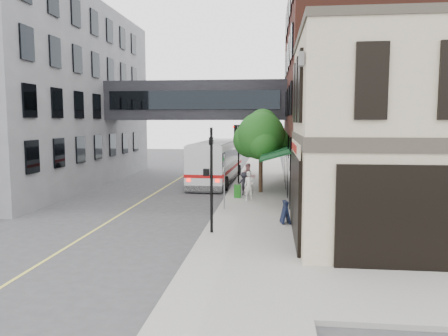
% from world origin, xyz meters
% --- Properties ---
extents(ground, '(120.00, 120.00, 0.00)m').
position_xyz_m(ground, '(0.00, 0.00, 0.00)').
color(ground, '#38383A').
rests_on(ground, ground).
extents(sidewalk_main, '(4.00, 60.00, 0.15)m').
position_xyz_m(sidewalk_main, '(2.00, 14.00, 0.07)').
color(sidewalk_main, gray).
rests_on(sidewalk_main, ground).
extents(corner_building, '(10.19, 8.12, 8.45)m').
position_xyz_m(corner_building, '(8.97, 2.00, 4.21)').
color(corner_building, beige).
rests_on(corner_building, ground).
extents(brick_building, '(13.76, 18.00, 14.00)m').
position_xyz_m(brick_building, '(9.98, 15.00, 6.99)').
color(brick_building, '#481F16').
rests_on(brick_building, ground).
extents(opposite_building, '(14.00, 24.00, 14.00)m').
position_xyz_m(opposite_building, '(-17.00, 16.00, 7.00)').
color(opposite_building, slate).
rests_on(opposite_building, ground).
extents(skyway_bridge, '(14.00, 3.18, 3.00)m').
position_xyz_m(skyway_bridge, '(-3.00, 18.00, 6.50)').
color(skyway_bridge, black).
rests_on(skyway_bridge, ground).
extents(traffic_signal_near, '(0.44, 0.22, 4.60)m').
position_xyz_m(traffic_signal_near, '(0.37, 2.00, 2.98)').
color(traffic_signal_near, black).
rests_on(traffic_signal_near, sidewalk_main).
extents(traffic_signal_far, '(0.53, 0.28, 4.50)m').
position_xyz_m(traffic_signal_far, '(0.26, 17.00, 3.34)').
color(traffic_signal_far, black).
rests_on(traffic_signal_far, sidewalk_main).
extents(street_sign_pole, '(0.08, 0.75, 3.00)m').
position_xyz_m(street_sign_pole, '(0.39, 7.00, 1.93)').
color(street_sign_pole, gray).
rests_on(street_sign_pole, sidewalk_main).
extents(street_tree, '(3.80, 3.20, 5.60)m').
position_xyz_m(street_tree, '(2.19, 13.22, 3.91)').
color(street_tree, '#382619').
rests_on(street_tree, sidewalk_main).
extents(lane_marking, '(0.12, 40.00, 0.01)m').
position_xyz_m(lane_marking, '(-5.00, 10.00, 0.01)').
color(lane_marking, '#D8CC4C').
rests_on(lane_marking, ground).
extents(bus, '(3.26, 12.12, 3.24)m').
position_xyz_m(bus, '(-1.46, 18.60, 1.81)').
color(bus, silver).
rests_on(bus, ground).
extents(pedestrian_a, '(0.72, 0.55, 1.76)m').
position_xyz_m(pedestrian_a, '(1.60, 9.86, 1.03)').
color(pedestrian_a, white).
rests_on(pedestrian_a, sidewalk_main).
extents(pedestrian_b, '(1.09, 0.95, 1.91)m').
position_xyz_m(pedestrian_b, '(1.38, 13.18, 1.11)').
color(pedestrian_b, '#CF868A').
rests_on(pedestrian_b, sidewalk_main).
extents(pedestrian_c, '(1.06, 0.73, 1.51)m').
position_xyz_m(pedestrian_c, '(1.18, 11.57, 0.90)').
color(pedestrian_c, black).
rests_on(pedestrian_c, sidewalk_main).
extents(newspaper_box, '(0.41, 0.37, 0.81)m').
position_xyz_m(newspaper_box, '(0.82, 10.69, 0.55)').
color(newspaper_box, '#186316').
rests_on(newspaper_box, sidewalk_main).
extents(sandwich_board, '(0.49, 0.66, 1.06)m').
position_xyz_m(sandwich_board, '(3.60, 4.02, 0.68)').
color(sandwich_board, black).
rests_on(sandwich_board, sidewalk_main).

